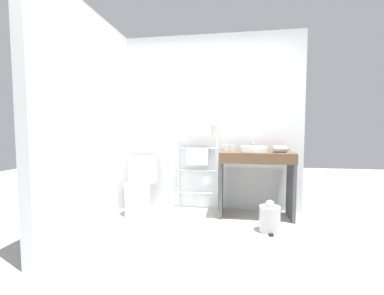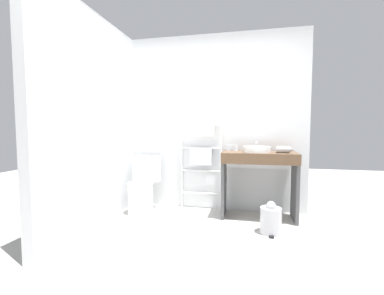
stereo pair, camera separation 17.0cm
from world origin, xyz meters
name	(u,v)px [view 1 (the left image)]	position (x,y,z in m)	size (l,w,h in m)	color
ground_plane	(190,262)	(0.00, 0.00, 0.00)	(12.00, 12.00, 0.00)	#B2AFA8
wall_back	(208,123)	(0.00, 1.65, 1.27)	(2.68, 0.12, 2.53)	silver
wall_side	(98,122)	(-1.28, 0.79, 1.27)	(0.12, 2.34, 2.53)	silver
toilet	(139,189)	(-0.93, 1.22, 0.34)	(0.38, 0.51, 0.80)	white
towel_radiator	(198,151)	(-0.14, 1.53, 0.86)	(0.61, 0.06, 1.28)	white
vanity_counter	(256,173)	(0.67, 1.30, 0.59)	(0.95, 0.49, 0.88)	brown
sink_basin	(254,149)	(0.64, 1.29, 0.92)	(0.35, 0.35, 0.08)	white
faucet	(253,145)	(0.64, 1.48, 0.96)	(0.02, 0.10, 0.13)	silver
cup_near_wall	(226,147)	(0.27, 1.45, 0.92)	(0.07, 0.07, 0.09)	silver
cup_near_edge	(232,148)	(0.35, 1.41, 0.92)	(0.07, 0.07, 0.08)	silver
hair_dryer	(280,149)	(0.97, 1.26, 0.92)	(0.21, 0.17, 0.08)	#B7B7BC
trash_bin	(270,218)	(0.79, 0.82, 0.16)	(0.24, 0.27, 0.37)	#B7B7BC
bath_mat	(126,232)	(-0.83, 0.53, 0.01)	(0.56, 0.36, 0.01)	silver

